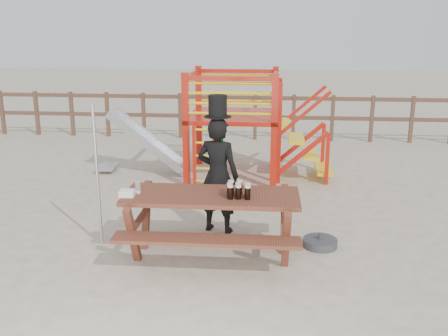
{
  "coord_description": "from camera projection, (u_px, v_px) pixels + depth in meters",
  "views": [
    {
      "loc": [
        0.98,
        -6.01,
        2.86
      ],
      "look_at": [
        0.3,
        0.8,
        0.93
      ],
      "focal_mm": 40.0,
      "sensor_mm": 36.0,
      "label": 1
    }
  ],
  "objects": [
    {
      "name": "man_with_hat",
      "position": [
        218.0,
        172.0,
        7.05
      ],
      "size": [
        0.69,
        0.55,
        1.98
      ],
      "rotation": [
        0.0,
        0.0,
        2.88
      ],
      "color": "black",
      "rests_on": "ground"
    },
    {
      "name": "ground",
      "position": [
        196.0,
        251.0,
        6.62
      ],
      "size": [
        60.0,
        60.0,
        0.0
      ],
      "primitive_type": "plane",
      "color": "beige",
      "rests_on": "ground"
    },
    {
      "name": "playground_fort",
      "position": [
        229.0,
        123.0,
        9.75
      ],
      "size": [
        4.71,
        1.84,
        2.1
      ],
      "color": "red",
      "rests_on": "ground"
    },
    {
      "name": "parasol_base",
      "position": [
        320.0,
        243.0,
        6.75
      ],
      "size": [
        0.46,
        0.46,
        0.2
      ],
      "color": "#38383D",
      "rests_on": "ground"
    },
    {
      "name": "metal_pole",
      "position": [
        97.0,
        177.0,
        6.56
      ],
      "size": [
        0.04,
        0.04,
        1.93
      ],
      "primitive_type": "cylinder",
      "color": "#B2B2B7",
      "rests_on": "ground"
    },
    {
      "name": "back_fence",
      "position": [
        236.0,
        112.0,
        13.13
      ],
      "size": [
        15.09,
        0.09,
        1.2
      ],
      "color": "brown",
      "rests_on": "ground"
    },
    {
      "name": "paper_bag",
      "position": [
        127.0,
        193.0,
        6.15
      ],
      "size": [
        0.19,
        0.15,
        0.08
      ],
      "primitive_type": "cube",
      "rotation": [
        0.0,
        0.0,
        0.06
      ],
      "color": "white",
      "rests_on": "picnic_table"
    },
    {
      "name": "empty_glasses",
      "position": [
        138.0,
        188.0,
        6.26
      ],
      "size": [
        0.07,
        0.07,
        0.15
      ],
      "color": "silver",
      "rests_on": "picnic_table"
    },
    {
      "name": "stout_pints",
      "position": [
        238.0,
        190.0,
        6.13
      ],
      "size": [
        0.3,
        0.29,
        0.17
      ],
      "color": "black",
      "rests_on": "picnic_table"
    },
    {
      "name": "picnic_table",
      "position": [
        212.0,
        218.0,
        6.33
      ],
      "size": [
        2.22,
        1.55,
        0.85
      ],
      "rotation": [
        0.0,
        0.0,
        0.02
      ],
      "color": "brown",
      "rests_on": "ground"
    }
  ]
}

